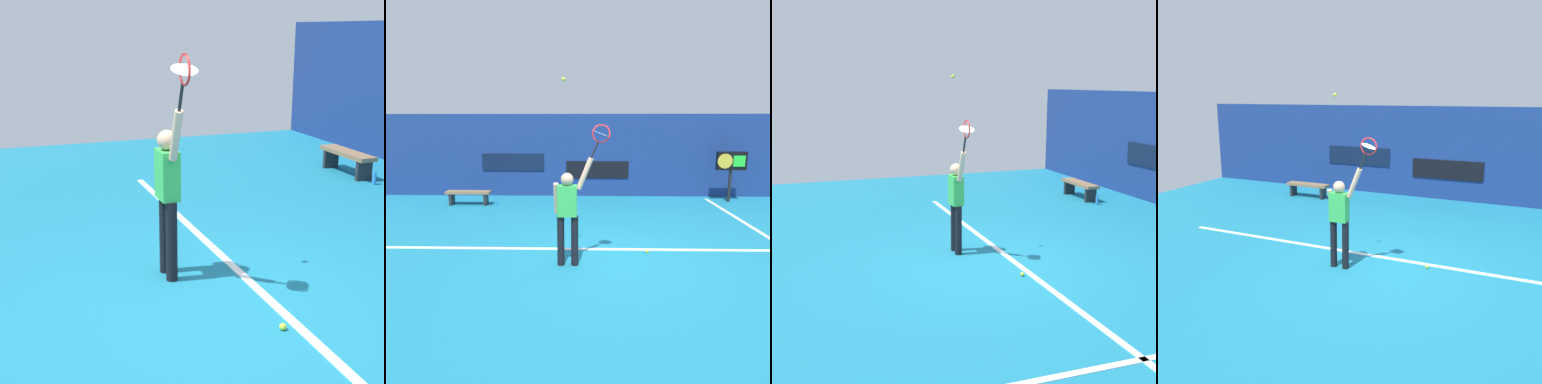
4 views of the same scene
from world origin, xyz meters
TOP-DOWN VIEW (x-y plane):
  - ground_plane at (0.00, 0.00)m, footprint 18.00×18.00m
  - back_wall at (0.00, 6.06)m, footprint 18.00×0.20m
  - sponsor_banner_center at (0.00, 5.94)m, footprint 2.20×0.03m
  - sponsor_banner_portside at (-3.00, 5.94)m, footprint 2.20×0.03m
  - court_baseline at (0.00, 0.53)m, footprint 10.00×0.10m
  - tennis_player at (-0.72, -0.27)m, footprint 0.70×0.31m
  - tennis_racket at (-0.15, -0.27)m, footprint 0.41×0.27m
  - tennis_ball at (-0.77, -0.31)m, footprint 0.07×0.07m
  - court_bench at (-4.15, 4.46)m, footprint 1.40×0.36m
  - water_bottle at (-3.28, 4.46)m, footprint 0.07×0.07m
  - spare_ball at (0.83, 0.36)m, footprint 0.07×0.07m

SIDE VIEW (x-z plane):
  - ground_plane at x=0.00m, z-range 0.00..0.00m
  - court_baseline at x=0.00m, z-range 0.00..0.01m
  - spare_ball at x=0.83m, z-range 0.00..0.07m
  - water_bottle at x=-3.28m, z-range 0.00..0.24m
  - court_bench at x=-4.15m, z-range 0.11..0.56m
  - sponsor_banner_center at x=0.00m, z-range 0.66..1.26m
  - tennis_player at x=-0.72m, z-range 0.03..1.99m
  - sponsor_banner_portside at x=-3.00m, z-range 0.92..1.52m
  - back_wall at x=0.00m, z-range 0.00..2.90m
  - tennis_racket at x=-0.15m, z-range 2.02..2.64m
  - tennis_ball at x=-0.77m, z-range 3.20..3.27m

